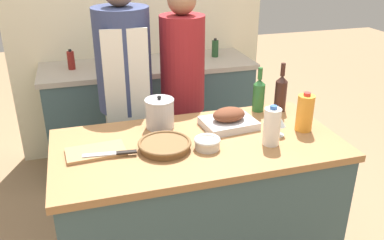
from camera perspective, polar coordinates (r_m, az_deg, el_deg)
The scene contains 19 objects.
kitchen_island at distance 2.45m, azimuth 0.79°, elevation -12.30°, with size 1.56×0.77×0.89m.
back_counter at distance 3.64m, azimuth -5.84°, elevation 0.91°, with size 1.79×0.60×0.92m.
back_wall at distance 3.75m, azimuth -7.45°, elevation 14.46°, with size 2.29×0.10×2.55m.
roasting_pan at distance 2.37m, azimuth 5.18°, elevation 0.04°, with size 0.32×0.26×0.12m.
wicker_basket at distance 2.13m, azimuth -3.86°, elevation -3.53°, with size 0.28×0.28×0.05m.
cutting_board at distance 2.15m, azimuth -13.35°, elevation -4.36°, with size 0.31×0.19×0.02m.
stock_pot at distance 2.36m, azimuth -4.55°, elevation 0.97°, with size 0.17×0.17×0.20m.
mixing_bowl at distance 2.13m, azimuth 2.15°, elevation -3.21°, with size 0.14×0.14×0.06m.
juice_jug at distance 2.39m, azimuth 15.56°, elevation 0.99°, with size 0.09×0.09×0.23m.
milk_jug at distance 2.19m, azimuth 11.15°, elevation -0.89°, with size 0.09×0.09×0.22m.
wine_bottle_green at distance 2.60m, azimuth 9.35°, elevation 3.61°, with size 0.08×0.08×0.28m.
wine_bottle_dark at distance 2.63m, azimuth 12.36°, elevation 3.85°, with size 0.07×0.07×0.31m.
wine_glass_left at distance 2.30m, azimuth 12.18°, elevation -0.25°, with size 0.07×0.07×0.12m.
knife_chef at distance 2.09m, azimuth -11.19°, elevation -4.63°, with size 0.27×0.06×0.01m.
stand_mixer at distance 3.33m, azimuth -10.77°, elevation 9.21°, with size 0.18×0.14×0.33m.
condiment_bottle_tall at distance 3.44m, azimuth -16.62°, elevation 8.05°, with size 0.06×0.06×0.16m.
condiment_bottle_short at distance 3.66m, azimuth 3.26°, elevation 10.00°, with size 0.06×0.06×0.16m.
person_cook_aproned at distance 2.82m, azimuth -9.29°, elevation 3.99°, with size 0.37×0.37×1.70m.
person_cook_guest at distance 2.88m, azimuth -1.31°, elevation 4.06°, with size 0.31×0.31×1.63m.
Camera 1 is at (-0.59, -1.87, 1.90)m, focal length 38.00 mm.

